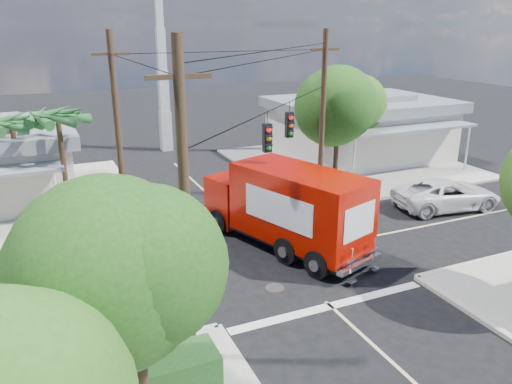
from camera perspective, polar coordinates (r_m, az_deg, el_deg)
ground at (r=21.01m, az=2.23°, el=-7.29°), size 120.00×120.00×0.00m
sidewalk_ne at (r=35.05m, az=10.43°, el=3.23°), size 14.12×14.12×0.14m
road_markings at (r=19.84m, az=4.13°, el=-8.96°), size 32.00×32.00×0.01m
building_ne at (r=36.32m, az=11.81°, el=7.33°), size 11.80×10.20×4.50m
radio_tower at (r=38.16m, az=-10.63°, el=12.98°), size 0.80×0.80×17.00m
tree_sw_front at (r=10.66m, az=-13.80°, el=-8.98°), size 3.88×3.78×6.03m
tree_ne_front at (r=28.72m, az=9.46°, el=9.52°), size 4.21×4.14×6.66m
tree_ne_back at (r=32.05m, az=11.19°, el=9.30°), size 3.77×3.66×5.82m
palm_nw_front at (r=24.79m, az=-21.71°, el=7.71°), size 3.01×3.08×5.59m
palm_nw_back at (r=26.34m, az=-26.15°, el=6.87°), size 3.01×3.08×5.19m
utility_poles at (r=20.26m, az=-3.66°, el=5.73°), size 12.00×10.68×9.00m
picket_fence at (r=14.17m, az=-17.57°, el=-19.21°), size 5.94×0.06×1.00m
vending_boxes at (r=28.80m, az=8.45°, el=1.26°), size 1.90×0.50×1.10m
delivery_truck at (r=21.21m, az=3.46°, el=-1.72°), size 4.98×8.60×3.58m
parked_car at (r=27.83m, az=20.97°, el=-0.23°), size 5.91×3.37×1.55m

